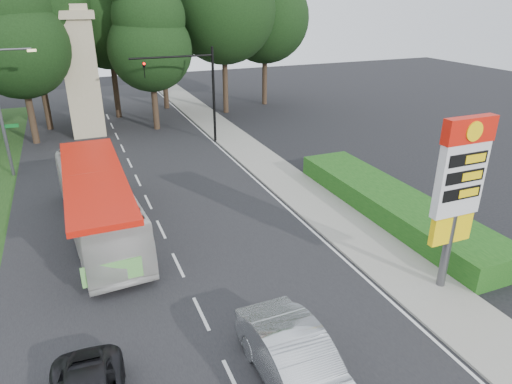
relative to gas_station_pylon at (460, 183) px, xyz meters
name	(u,v)px	position (x,y,z in m)	size (l,w,h in m)	color
road_surface	(157,221)	(-9.20, 10.01, -4.44)	(14.00, 80.00, 0.02)	black
sidewalk_right	(304,194)	(-0.70, 10.01, -4.39)	(3.00, 80.00, 0.12)	gray
hedge	(392,205)	(2.30, 6.01, -3.85)	(3.00, 14.00, 1.20)	#154612
gas_station_pylon	(460,183)	(0.00, 0.00, 0.00)	(2.10, 0.45, 6.85)	#59595E
traffic_signal_mast	(196,83)	(-3.52, 22.00, 0.22)	(6.10, 0.35, 7.20)	black
streetlight_signs	(2,106)	(-16.19, 20.01, -0.01)	(2.75, 0.98, 8.00)	#59595E
monument	(80,71)	(-11.20, 28.01, 0.66)	(3.00, 3.00, 10.05)	tan
tree_east_near	(159,6)	(-3.20, 35.01, 5.23)	(8.12, 8.12, 15.95)	#2D2116
tree_monument_left	(13,25)	(-15.20, 27.01, 4.23)	(7.28, 7.28, 14.30)	#2D2116
tree_monument_right	(149,31)	(-5.70, 27.51, 3.56)	(6.72, 6.72, 13.20)	#2D2116
transit_bus	(98,205)	(-11.91, 9.71, -2.90)	(2.61, 11.14, 3.10)	silver
sedan_silver	(298,364)	(-7.54, -2.32, -3.57)	(1.86, 5.34, 1.76)	#A3A7AB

